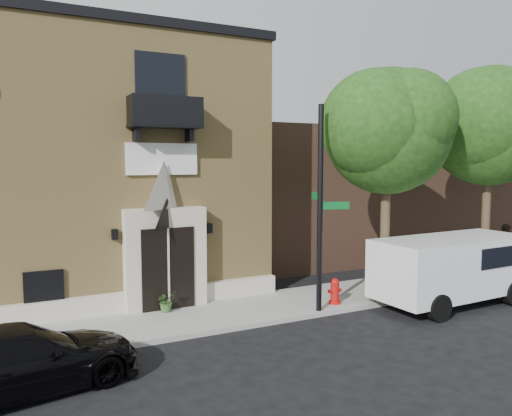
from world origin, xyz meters
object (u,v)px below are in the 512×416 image
Objects in this scene: pedestrian_near at (436,267)px; street_sign at (320,208)px; fire_hydrant at (335,291)px; dumpster at (445,273)px; pedestrian_far at (505,245)px; cargo_van at (456,267)px; black_sedan at (19,360)px.

street_sign is at bearing -34.16° from pedestrian_near.
fire_hydrant is 4.87m from dumpster.
dumpster is 5.92m from pedestrian_far.
pedestrian_far is (6.58, 3.04, -0.19)m from cargo_van.
fire_hydrant is (0.87, 0.39, -2.80)m from street_sign.
cargo_van is (13.38, 0.61, 0.56)m from black_sedan.
black_sedan is 9.13m from street_sign.
fire_hydrant is (-3.94, 1.44, -0.71)m from cargo_van.
black_sedan reaches higher than fire_hydrant.
fire_hydrant is (9.44, 2.05, -0.15)m from black_sedan.
street_sign is 4.20× the size of pedestrian_near.
cargo_van reaches higher than pedestrian_far.
cargo_van is at bearing -20.08° from fire_hydrant.
dumpster is at bearing -93.15° from black_sedan.
pedestrian_far is at bearing 154.69° from pedestrian_near.
cargo_van is 5.35m from street_sign.
cargo_van is 7.25m from pedestrian_far.
fire_hydrant is at bearing 112.23° from pedestrian_far.
street_sign is 6.33m from dumpster.
black_sedan is 0.77× the size of street_sign.
pedestrian_near is at bearing 61.96° from cargo_van.
cargo_van is at bearing 24.50° from pedestrian_near.
pedestrian_near is at bearing 117.76° from pedestrian_far.
black_sedan is 20.30m from pedestrian_far.
street_sign is 2.96m from fire_hydrant.
street_sign is 11.78m from pedestrian_far.
street_sign reaches higher than cargo_van.
cargo_van is 0.89× the size of street_sign.
dumpster is (4.87, -0.14, 0.13)m from fire_hydrant.
dumpster is (14.31, 1.91, -0.02)m from black_sedan.
cargo_van is 3.06× the size of dumpster.
cargo_van is 6.71× the size of fire_hydrant.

